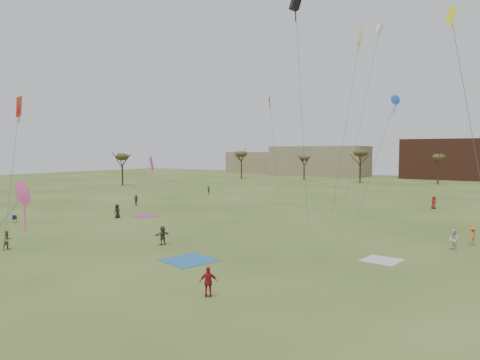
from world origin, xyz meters
The scene contains 19 objects.
ground centered at (0.00, 0.00, 0.00)m, with size 260.00×260.00×0.00m, color #3B551A.
spectator_fore_a centered at (9.82, -6.36, 0.90)m, with size 1.05×0.44×1.80m, color maroon.
spectator_fore_b centered at (-12.30, -5.99, 0.85)m, with size 0.82×0.64×1.70m, color #8E735A.
spectator_fore_c centered at (-2.45, 2.86, 0.87)m, with size 1.61×0.51×1.74m, color brown.
flyer_mid_a centered at (-18.37, 11.55, 0.88)m, with size 0.86×0.56×1.75m, color black.
flyer_mid_b centered at (21.17, 18.36, 0.83)m, with size 1.07×0.62×1.66m, color orange.
spectator_mid_d centered at (-25.93, 21.96, 0.89)m, with size 1.04×0.43×1.78m, color #84377C.
spectator_mid_e centered at (20.06, 15.01, 0.90)m, with size 0.88×0.68×1.80m, color white.
flyer_far_a centered at (-27.04, 42.06, 0.80)m, with size 1.49×0.47×1.61m, color #297D41.
flyer_far_b centered at (13.67, 43.15, 0.94)m, with size 0.92×0.60×1.89m, color #A3241C.
blanket_blue centered at (3.27, -0.29, 0.00)m, with size 3.61×3.61×0.03m, color #286BAF.
blanket_cream centered at (15.91, 7.96, 0.00)m, with size 2.70×2.70×0.03m, color silver.
blanket_plum centered at (-16.65, 14.69, 0.00)m, with size 3.07×3.07×0.03m, color #B53785.
camp_chair_left centered at (-25.78, 2.37, 0.26)m, with size 0.71×0.69×0.87m.
kites_aloft centered at (2.71, 24.01, 20.72)m, with size 54.70×63.39×27.74m.
tree_line centered at (-2.85, 79.12, 7.09)m, with size 117.44×49.32×8.91m.
building_tan centered at (-35.00, 115.00, 5.00)m, with size 32.00×14.00×10.00m, color #937F60.
building_brick centered at (5.00, 120.00, 6.00)m, with size 26.00×16.00×12.00m, color brown.
building_tan_west centered at (-65.00, 122.00, 4.00)m, with size 20.00×12.00×8.00m, color #937F60.
Camera 1 is at (25.33, -26.65, 8.59)m, focal length 33.19 mm.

